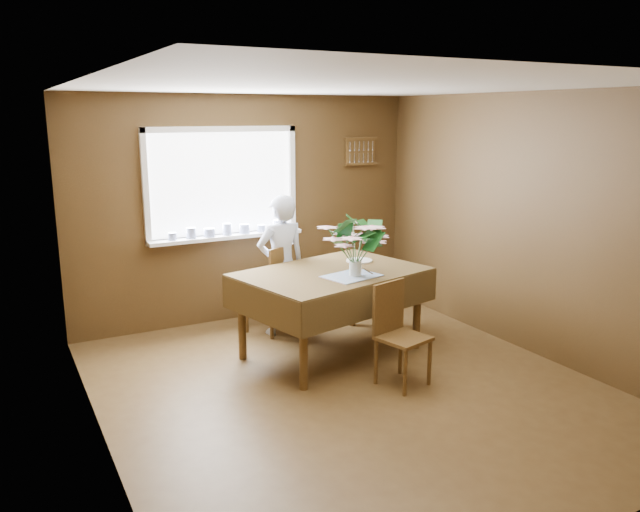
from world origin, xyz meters
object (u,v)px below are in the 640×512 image
flower_bouquet (356,242)px  chair_near (397,329)px  seated_woman (281,265)px  chair_far (275,286)px  dining_table (332,281)px

flower_bouquet → chair_near: bearing=-83.1°
chair_near → seated_woman: 1.67m
chair_far → seated_woman: 0.23m
chair_far → seated_woman: bearing=128.5°
chair_near → flower_bouquet: bearing=82.5°
dining_table → seated_woman: seated_woman is taller
chair_near → flower_bouquet: (-0.07, 0.58, 0.67)m
chair_far → seated_woman: (0.06, -0.03, 0.22)m
chair_far → chair_near: 1.69m
chair_far → flower_bouquet: (0.33, -1.07, 0.63)m
chair_near → seated_woman: bearing=87.6°
seated_woman → dining_table: bearing=101.0°
seated_woman → flower_bouquet: bearing=102.8°
chair_near → seated_woman: (-0.34, 1.61, 0.26)m
dining_table → chair_near: 0.89m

